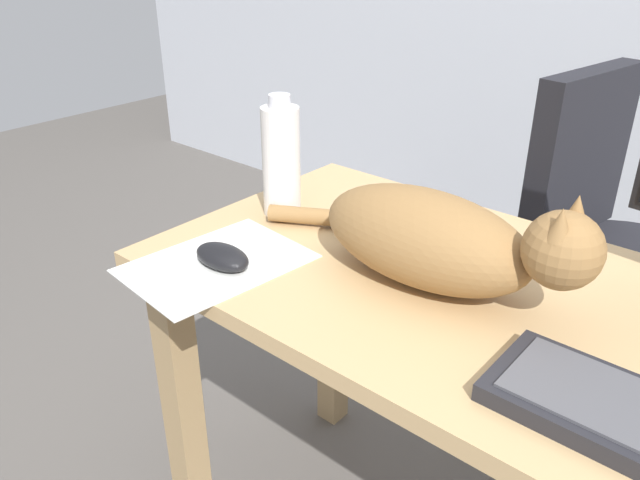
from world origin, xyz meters
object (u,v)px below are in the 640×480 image
object	(u,v)px
water_bottle	(281,160)
office_chair	(606,300)
computer_mouse	(222,257)
cat	(437,238)

from	to	relation	value
water_bottle	office_chair	bearing A→B (deg)	51.35
office_chair	computer_mouse	distance (m)	0.99
office_chair	computer_mouse	size ratio (longest dim) A/B	8.59
water_bottle	cat	bearing A→B (deg)	-6.48
cat	office_chair	bearing A→B (deg)	80.04
computer_mouse	cat	bearing A→B (deg)	31.39
cat	computer_mouse	distance (m)	0.36
cat	computer_mouse	xyz separation A→B (m)	(-0.30, -0.18, -0.06)
office_chair	water_bottle	size ratio (longest dim) A/B	3.99
computer_mouse	water_bottle	size ratio (longest dim) A/B	0.46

